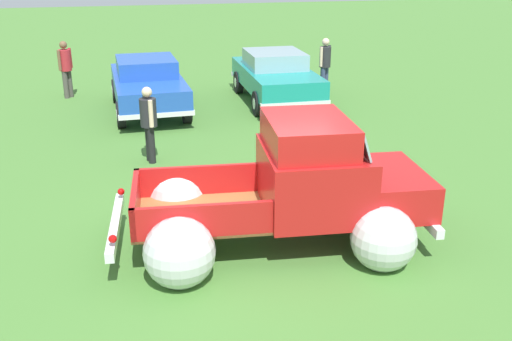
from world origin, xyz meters
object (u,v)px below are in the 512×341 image
object	(u,v)px
show_car_0	(148,83)
spectator_0	(325,62)
show_car_1	(276,75)
vintage_pickup_truck	(295,195)
spectator_1	(149,120)
spectator_2	(66,66)

from	to	relation	value
show_car_0	spectator_0	bearing A→B (deg)	97.52
show_car_1	spectator_0	bearing A→B (deg)	111.25
show_car_0	show_car_1	size ratio (longest dim) A/B	1.00
vintage_pickup_truck	spectator_0	world-z (taller)	vintage_pickup_truck
spectator_0	spectator_1	distance (m)	7.42
spectator_1	vintage_pickup_truck	bearing A→B (deg)	103.75
spectator_1	spectator_2	xyz separation A→B (m)	(-2.03, 6.19, 0.05)
spectator_0	spectator_1	world-z (taller)	spectator_0
show_car_0	spectator_0	world-z (taller)	spectator_0
show_car_1	spectator_2	size ratio (longest dim) A/B	2.53
show_car_1	spectator_0	distance (m)	1.83
vintage_pickup_truck	spectator_1	xyz separation A→B (m)	(-1.89, 4.06, 0.14)
show_car_0	spectator_2	distance (m)	3.11
vintage_pickup_truck	show_car_1	world-z (taller)	vintage_pickup_truck
vintage_pickup_truck	spectator_2	world-z (taller)	vintage_pickup_truck
vintage_pickup_truck	spectator_2	size ratio (longest dim) A/B	2.86
show_car_1	spectator_0	size ratio (longest dim) A/B	2.52
spectator_1	spectator_2	world-z (taller)	spectator_2
spectator_0	spectator_1	bearing A→B (deg)	-85.63
spectator_1	show_car_0	bearing A→B (deg)	-104.20
show_car_1	spectator_0	xyz separation A→B (m)	(1.71, 0.64, 0.17)
show_car_1	spectator_2	world-z (taller)	spectator_2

